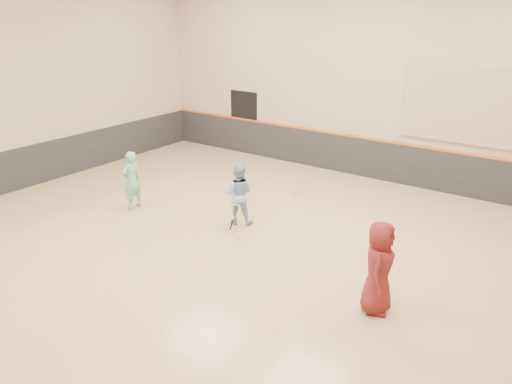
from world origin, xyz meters
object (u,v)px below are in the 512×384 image
Objects in this scene: young_man at (379,268)px; spare_racket at (238,186)px; girl at (132,180)px; instructor at (238,194)px.

spare_racket is (-5.71, 3.55, -0.76)m from young_man.
girl is 1.02× the size of instructor.
instructor is 0.90× the size of young_man.
young_man reaches higher than girl.
instructor is 4.51m from young_man.
girl is at bearing 69.20° from young_man.
young_man is 6.77m from spare_racket.
girl is 2.44× the size of spare_racket.
instructor is at bearing 106.89° from girl.
young_man is at bearing 84.07° from girl.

